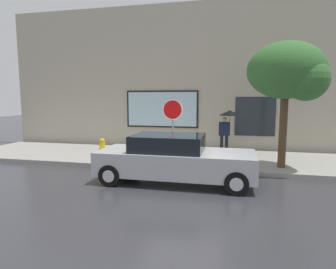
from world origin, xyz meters
name	(u,v)px	position (x,y,z in m)	size (l,w,h in m)	color
ground_plane	(182,181)	(0.00, 0.00, 0.00)	(60.00, 60.00, 0.00)	#333338
sidewalk	(195,159)	(0.00, 3.00, 0.07)	(20.00, 4.00, 0.15)	gray
building_facade	(202,78)	(-0.01, 5.50, 3.48)	(20.00, 0.67, 7.00)	#B2A893
parked_car	(174,159)	(-0.22, -0.14, 0.71)	(4.66, 1.89, 1.45)	#B7BABF
fire_hydrant	(102,148)	(-3.65, 2.10, 0.53)	(0.30, 0.44, 0.79)	yellow
pedestrian_with_umbrella	(228,120)	(1.29, 3.92, 1.64)	(0.95, 0.95, 1.88)	black
street_tree	(290,73)	(3.28, 1.82, 3.37)	(2.54, 2.16, 4.26)	#4C3823
stop_sign	(173,118)	(-0.64, 1.65, 1.81)	(0.76, 0.10, 2.36)	gray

